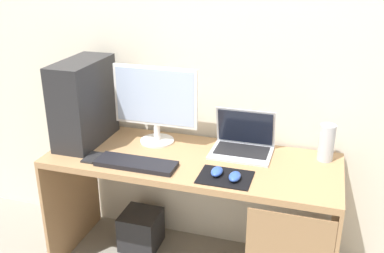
% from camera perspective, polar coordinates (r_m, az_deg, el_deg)
% --- Properties ---
extents(wall_back, '(4.00, 0.05, 2.60)m').
position_cam_1_polar(wall_back, '(2.49, 2.38, 11.38)').
color(wall_back, beige).
rests_on(wall_back, ground_plane).
extents(desk, '(1.56, 0.59, 0.72)m').
position_cam_1_polar(desk, '(2.42, 0.39, -7.14)').
color(desk, '#A37A51').
rests_on(desk, ground_plane).
extents(pc_tower, '(0.20, 0.43, 0.48)m').
position_cam_1_polar(pc_tower, '(2.56, -13.80, 3.08)').
color(pc_tower, '#232326').
rests_on(pc_tower, desk).
extents(monitor, '(0.49, 0.19, 0.45)m').
position_cam_1_polar(monitor, '(2.47, -4.74, 3.03)').
color(monitor, white).
rests_on(monitor, desk).
extents(laptop, '(0.33, 0.25, 0.23)m').
position_cam_1_polar(laptop, '(2.43, 6.55, -2.24)').
color(laptop, '#B7BCC6').
rests_on(laptop, desk).
extents(speaker, '(0.08, 0.08, 0.20)m').
position_cam_1_polar(speaker, '(2.41, 16.98, -2.02)').
color(speaker, '#B7BCC6').
rests_on(speaker, desk).
extents(keyboard, '(0.42, 0.14, 0.02)m').
position_cam_1_polar(keyboard, '(2.30, -7.21, -4.77)').
color(keyboard, black).
rests_on(keyboard, desk).
extents(mousepad, '(0.26, 0.20, 0.00)m').
position_cam_1_polar(mousepad, '(2.17, 4.31, -6.55)').
color(mousepad, black).
rests_on(mousepad, desk).
extents(mouse_left, '(0.06, 0.10, 0.03)m').
position_cam_1_polar(mouse_left, '(2.18, 3.23, -5.82)').
color(mouse_left, '#2D51B2').
rests_on(mouse_left, mousepad).
extents(mouse_right, '(0.06, 0.10, 0.03)m').
position_cam_1_polar(mouse_right, '(2.14, 5.54, -6.45)').
color(mouse_right, '#2D51B2').
rests_on(mouse_right, mousepad).
extents(cell_phone, '(0.07, 0.13, 0.01)m').
position_cam_1_polar(cell_phone, '(2.42, -12.75, -3.92)').
color(cell_phone, '#232326').
rests_on(cell_phone, desk).
extents(subwoofer, '(0.23, 0.23, 0.23)m').
position_cam_1_polar(subwoofer, '(2.87, -6.59, -13.06)').
color(subwoofer, '#232326').
rests_on(subwoofer, ground_plane).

